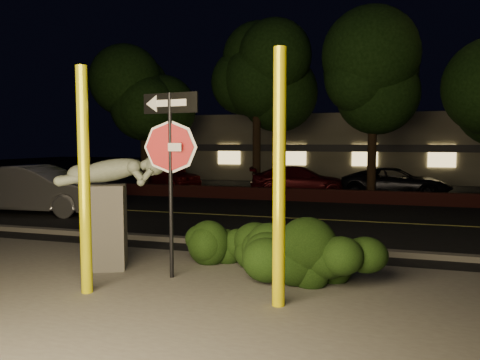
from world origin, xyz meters
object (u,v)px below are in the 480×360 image
Objects in this scene: yellow_pole_right at (279,180)px; parked_car_darkred at (300,181)px; sculpture at (110,200)px; parked_car_red at (168,175)px; yellow_pole_left at (84,182)px; silver_sedan at (38,189)px; parked_car_dark at (396,183)px; signpost at (170,148)px.

yellow_pole_right is 14.32m from parked_car_darkred.
parked_car_red is at bearing 87.19° from sculpture.
silver_sedan is at bearing 134.23° from yellow_pole_left.
parked_car_darkred is at bearing -72.76° from parked_car_red.
parked_car_red is (0.33, 9.09, -0.12)m from silver_sedan.
yellow_pole_left is 1.48m from sculpture.
sculpture reaches higher than silver_sedan.
sculpture is 14.50m from parked_car_dark.
silver_sedan is at bearing 125.18° from parked_car_darkred.
sculpture is at bearing -136.62° from silver_sedan.
signpost is 0.66× the size of silver_sedan.
parked_car_darkred is at bearing 99.50° from signpost.
yellow_pole_right is 2.27m from signpost.
parked_car_darkred is at bearing 98.25° from yellow_pole_right.
parked_car_dark is (11.43, 8.18, -0.17)m from silver_sedan.
sculpture is (-3.40, 1.06, -0.53)m from yellow_pole_right.
silver_sedan reaches higher than parked_car_darkred.
yellow_pole_right is 17.92m from parked_car_red.
yellow_pole_left is 0.78× the size of parked_car_dark.
yellow_pole_right is at bearing 5.45° from yellow_pole_left.
sculpture is at bearing 162.60° from parked_car_darkred.
silver_sedan is 10.74m from parked_car_darkred.
signpost reaches higher than parked_car_darkred.
yellow_pole_right is at bearing -121.96° from parked_car_red.
parked_car_dark is (2.02, 14.49, -1.21)m from yellow_pole_right.
parked_car_darkred is (7.37, 7.81, -0.16)m from silver_sedan.
parked_car_dark is at bearing 71.29° from yellow_pole_left.
parked_car_darkred is at bearing 59.67° from sculpture.
silver_sedan is (-7.35, 5.48, -1.47)m from signpost.
silver_sedan is 9.09m from parked_car_red.
sculpture is at bearing 162.72° from yellow_pole_right.
yellow_pole_right reaches higher than parked_car_red.
yellow_pole_left is 14.49m from parked_car_darkred.
signpost is 13.40m from parked_car_darkred.
parked_car_dark is (5.01, 14.78, -1.14)m from yellow_pole_left.
yellow_pole_right is 0.82× the size of parked_car_dark.
yellow_pole_left is 0.96× the size of yellow_pole_right.
parked_car_darkred is (0.94, 14.41, -1.12)m from yellow_pole_left.
parked_car_dark is (11.10, -0.91, -0.06)m from parked_car_red.
parked_car_darkred is (1.35, 13.07, -0.67)m from sculpture.
sculpture is 15.44m from parked_car_red.
parked_car_dark is at bearing 82.08° from yellow_pole_right.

